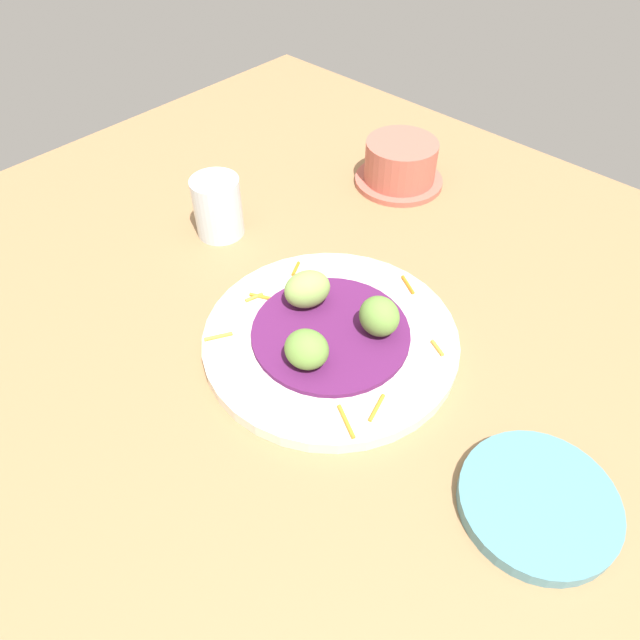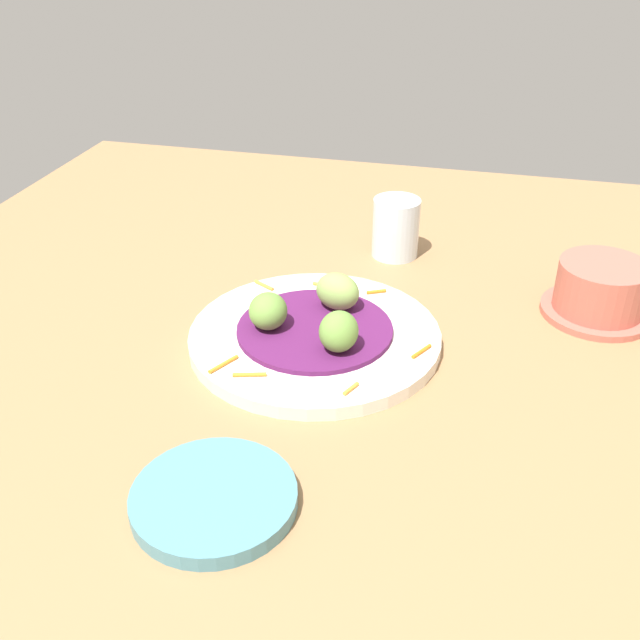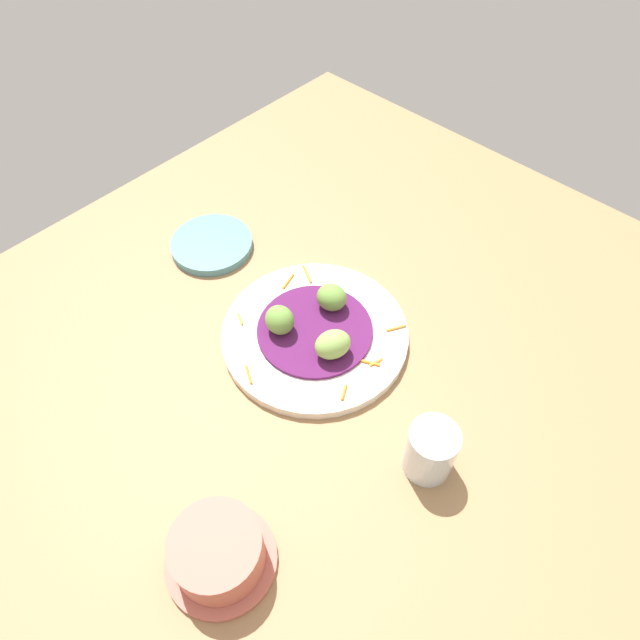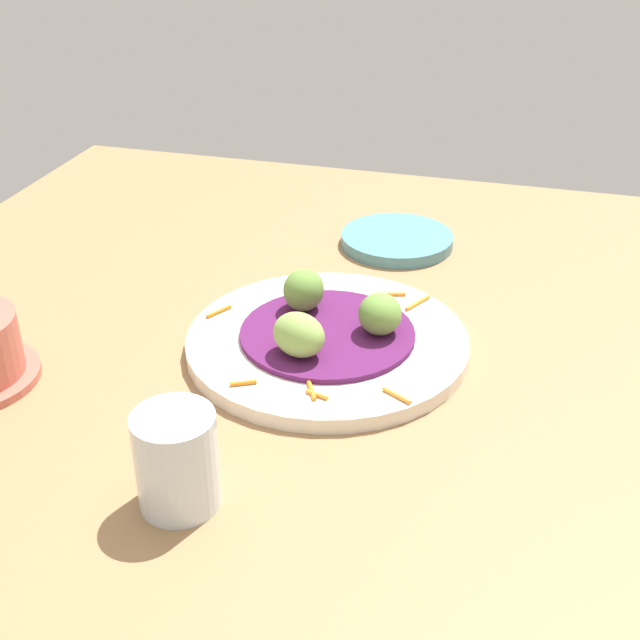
% 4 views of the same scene
% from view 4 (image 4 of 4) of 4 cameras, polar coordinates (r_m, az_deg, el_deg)
% --- Properties ---
extents(table_surface, '(1.10, 1.10, 0.02)m').
position_cam_4_polar(table_surface, '(0.79, 1.30, -4.57)').
color(table_surface, '#936D47').
rests_on(table_surface, ground).
extents(main_plate, '(0.27, 0.27, 0.01)m').
position_cam_4_polar(main_plate, '(0.83, 0.49, -1.52)').
color(main_plate, silver).
rests_on(main_plate, table_surface).
extents(cabbage_bed, '(0.17, 0.17, 0.01)m').
position_cam_4_polar(cabbage_bed, '(0.82, 0.50, -0.90)').
color(cabbage_bed, '#51194C').
rests_on(cabbage_bed, main_plate).
extents(carrot_garnish, '(0.23, 0.22, 0.00)m').
position_cam_4_polar(carrot_garnish, '(0.81, 0.82, -1.18)').
color(carrot_garnish, orange).
rests_on(carrot_garnish, main_plate).
extents(guac_scoop_left, '(0.05, 0.05, 0.04)m').
position_cam_4_polar(guac_scoop_left, '(0.85, -1.11, 2.03)').
color(guac_scoop_left, olive).
rests_on(guac_scoop_left, cabbage_bed).
extents(guac_scoop_center, '(0.06, 0.06, 0.04)m').
position_cam_4_polar(guac_scoop_center, '(0.77, -1.43, -1.01)').
color(guac_scoop_center, '#84A851').
rests_on(guac_scoop_center, cabbage_bed).
extents(guac_scoop_right, '(0.05, 0.05, 0.04)m').
position_cam_4_polar(guac_scoop_right, '(0.81, 4.04, 0.41)').
color(guac_scoop_right, olive).
rests_on(guac_scoop_right, cabbage_bed).
extents(side_plate_small, '(0.14, 0.14, 0.01)m').
position_cam_4_polar(side_plate_small, '(1.04, 5.18, 5.38)').
color(side_plate_small, teal).
rests_on(side_plate_small, table_surface).
extents(water_glass, '(0.06, 0.06, 0.08)m').
position_cam_4_polar(water_glass, '(0.64, -9.58, -9.26)').
color(water_glass, silver).
rests_on(water_glass, table_surface).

